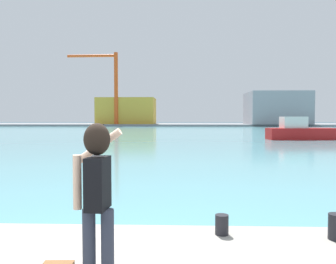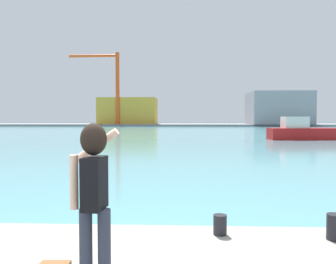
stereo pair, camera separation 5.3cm
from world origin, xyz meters
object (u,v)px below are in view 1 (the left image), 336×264
(boat_moored, at_px, (300,131))
(port_crane, at_px, (110,80))
(warehouse_right, at_px, (276,108))
(warehouse_left, at_px, (127,111))
(harbor_bollard, at_px, (222,225))
(person_photographer, at_px, (97,186))

(boat_moored, relative_size, port_crane, 0.38)
(warehouse_right, xyz_separation_m, port_crane, (-43.51, -2.88, 7.19))
(warehouse_left, relative_size, warehouse_right, 1.02)
(boat_moored, height_order, warehouse_right, warehouse_right)
(boat_moored, distance_m, warehouse_right, 57.66)
(harbor_bollard, height_order, port_crane, port_crane)
(boat_moored, bearing_deg, harbor_bollard, -114.48)
(warehouse_right, bearing_deg, port_crane, -176.22)
(warehouse_left, xyz_separation_m, warehouse_right, (39.96, -2.27, 0.67))
(warehouse_right, bearing_deg, warehouse_left, 176.75)
(person_photographer, bearing_deg, warehouse_right, -11.62)
(boat_moored, bearing_deg, port_crane, 116.23)
(person_photographer, relative_size, boat_moored, 0.25)
(boat_moored, distance_m, warehouse_left, 64.28)
(port_crane, bearing_deg, boat_moored, -60.19)
(harbor_bollard, height_order, warehouse_left, warehouse_left)
(harbor_bollard, xyz_separation_m, warehouse_right, (24.61, 86.30, 4.07))
(harbor_bollard, bearing_deg, boat_moored, 69.11)
(person_photographer, xyz_separation_m, boat_moored, (13.08, 31.91, -0.69))
(warehouse_left, bearing_deg, person_photographer, -81.29)
(harbor_bollard, distance_m, boat_moored, 32.40)
(harbor_bollard, xyz_separation_m, warehouse_left, (-15.34, 88.56, 3.40))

